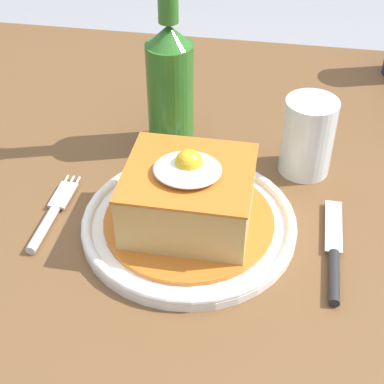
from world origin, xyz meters
The scene contains 7 objects.
dining_table centered at (0.00, 0.00, 0.66)m, with size 1.14×0.94×0.77m.
main_plate centered at (-0.06, -0.07, 0.78)m, with size 0.25×0.25×0.02m.
sandwich_meal centered at (-0.06, -0.07, 0.82)m, with size 0.20×0.20×0.10m.
fork centered at (-0.23, -0.08, 0.78)m, with size 0.02×0.14×0.01m.
knife centered at (0.11, -0.10, 0.78)m, with size 0.02×0.17×0.01m.
beer_bottle_green centered at (-0.11, 0.11, 0.87)m, with size 0.06×0.06×0.27m.
drinking_glass centered at (0.07, 0.08, 0.82)m, with size 0.07×0.07×0.10m.
Camera 1 is at (0.03, -0.56, 1.24)m, focal length 53.87 mm.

